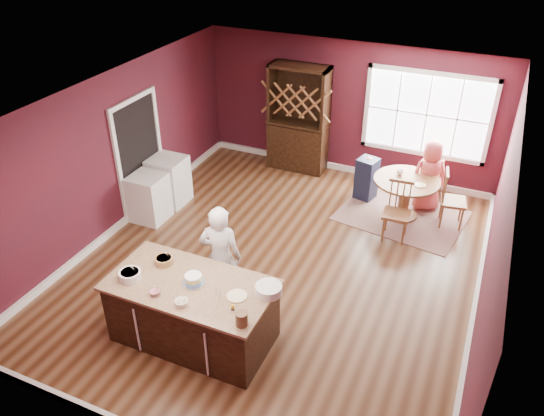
{
  "coord_description": "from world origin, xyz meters",
  "views": [
    {
      "loc": [
        2.63,
        -6.23,
        5.21
      ],
      "look_at": [
        -0.09,
        -0.07,
        1.05
      ],
      "focal_mm": 35.0,
      "sensor_mm": 36.0,
      "label": 1
    }
  ],
  "objects_px": {
    "high_chair": "(367,178)",
    "kitchen_island": "(193,312)",
    "toddler": "(371,161)",
    "washer": "(149,198)",
    "dryer": "(169,181)",
    "chair_south": "(397,212)",
    "chair_east": "(454,199)",
    "layer_cake": "(193,279)",
    "baker": "(221,257)",
    "hutch": "(298,119)",
    "chair_north": "(430,177)",
    "dining_table": "(405,190)",
    "seated_woman": "(429,175)"
  },
  "relations": [
    {
      "from": "layer_cake",
      "to": "baker",
      "type": "bearing_deg",
      "value": 92.16
    },
    {
      "from": "chair_north",
      "to": "baker",
      "type": "bearing_deg",
      "value": 49.87
    },
    {
      "from": "high_chair",
      "to": "toddler",
      "type": "xyz_separation_m",
      "value": [
        0.05,
        -0.02,
        0.38
      ]
    },
    {
      "from": "baker",
      "to": "toddler",
      "type": "bearing_deg",
      "value": -121.39
    },
    {
      "from": "layer_cake",
      "to": "toddler",
      "type": "bearing_deg",
      "value": 76.21
    },
    {
      "from": "chair_north",
      "to": "layer_cake",
      "type": "bearing_deg",
      "value": 53.75
    },
    {
      "from": "baker",
      "to": "washer",
      "type": "distance_m",
      "value": 2.71
    },
    {
      "from": "chair_north",
      "to": "high_chair",
      "type": "relative_size",
      "value": 1.06
    },
    {
      "from": "dining_table",
      "to": "chair_south",
      "type": "height_order",
      "value": "chair_south"
    },
    {
      "from": "high_chair",
      "to": "dryer",
      "type": "xyz_separation_m",
      "value": [
        -3.34,
        -1.65,
        0.03
      ]
    },
    {
      "from": "seated_woman",
      "to": "washer",
      "type": "xyz_separation_m",
      "value": [
        -4.45,
        -2.38,
        -0.25
      ]
    },
    {
      "from": "chair_east",
      "to": "dryer",
      "type": "relative_size",
      "value": 1.15
    },
    {
      "from": "dining_table",
      "to": "chair_south",
      "type": "relative_size",
      "value": 1.11
    },
    {
      "from": "dining_table",
      "to": "seated_woman",
      "type": "bearing_deg",
      "value": 55.84
    },
    {
      "from": "chair_north",
      "to": "dryer",
      "type": "xyz_separation_m",
      "value": [
        -4.44,
        -2.13,
        -0.0
      ]
    },
    {
      "from": "baker",
      "to": "layer_cake",
      "type": "height_order",
      "value": "baker"
    },
    {
      "from": "dining_table",
      "to": "dryer",
      "type": "distance_m",
      "value": 4.33
    },
    {
      "from": "layer_cake",
      "to": "dryer",
      "type": "relative_size",
      "value": 0.33
    },
    {
      "from": "layer_cake",
      "to": "hutch",
      "type": "bearing_deg",
      "value": 96.81
    },
    {
      "from": "kitchen_island",
      "to": "chair_north",
      "type": "bearing_deg",
      "value": 66.35
    },
    {
      "from": "chair_south",
      "to": "high_chair",
      "type": "bearing_deg",
      "value": 121.78
    },
    {
      "from": "kitchen_island",
      "to": "layer_cake",
      "type": "height_order",
      "value": "layer_cake"
    },
    {
      "from": "chair_east",
      "to": "toddler",
      "type": "relative_size",
      "value": 4.04
    },
    {
      "from": "high_chair",
      "to": "washer",
      "type": "bearing_deg",
      "value": -131.45
    },
    {
      "from": "chair_north",
      "to": "hutch",
      "type": "bearing_deg",
      "value": -16.39
    },
    {
      "from": "chair_south",
      "to": "hutch",
      "type": "relative_size",
      "value": 0.47
    },
    {
      "from": "washer",
      "to": "dryer",
      "type": "xyz_separation_m",
      "value": [
        0.0,
        0.64,
        0.03
      ]
    },
    {
      "from": "baker",
      "to": "chair_east",
      "type": "xyz_separation_m",
      "value": [
        2.71,
        3.42,
        -0.28
      ]
    },
    {
      "from": "dining_table",
      "to": "washer",
      "type": "height_order",
      "value": "washer"
    },
    {
      "from": "kitchen_island",
      "to": "dining_table",
      "type": "height_order",
      "value": "kitchen_island"
    },
    {
      "from": "chair_south",
      "to": "dryer",
      "type": "xyz_separation_m",
      "value": [
        -4.15,
        -0.52,
        -0.07
      ]
    },
    {
      "from": "washer",
      "to": "layer_cake",
      "type": "bearing_deg",
      "value": -43.83
    },
    {
      "from": "toddler",
      "to": "washer",
      "type": "height_order",
      "value": "toddler"
    },
    {
      "from": "chair_north",
      "to": "chair_east",
      "type": "bearing_deg",
      "value": 110.64
    },
    {
      "from": "dining_table",
      "to": "chair_east",
      "type": "bearing_deg",
      "value": 3.8
    },
    {
      "from": "chair_east",
      "to": "dryer",
      "type": "height_order",
      "value": "chair_east"
    },
    {
      "from": "hutch",
      "to": "seated_woman",
      "type": "bearing_deg",
      "value": -11.45
    },
    {
      "from": "dryer",
      "to": "dining_table",
      "type": "bearing_deg",
      "value": 17.15
    },
    {
      "from": "toddler",
      "to": "hutch",
      "type": "distance_m",
      "value": 1.86
    },
    {
      "from": "dining_table",
      "to": "baker",
      "type": "height_order",
      "value": "baker"
    },
    {
      "from": "hutch",
      "to": "washer",
      "type": "relative_size",
      "value": 2.57
    },
    {
      "from": "hutch",
      "to": "dryer",
      "type": "relative_size",
      "value": 2.42
    },
    {
      "from": "chair_south",
      "to": "dining_table",
      "type": "bearing_deg",
      "value": 87.32
    },
    {
      "from": "chair_north",
      "to": "dryer",
      "type": "relative_size",
      "value": 1.0
    },
    {
      "from": "chair_east",
      "to": "hutch",
      "type": "bearing_deg",
      "value": 64.67
    },
    {
      "from": "chair_east",
      "to": "layer_cake",
      "type": "bearing_deg",
      "value": 138.36
    },
    {
      "from": "hutch",
      "to": "dryer",
      "type": "bearing_deg",
      "value": -126.06
    },
    {
      "from": "dining_table",
      "to": "chair_south",
      "type": "xyz_separation_m",
      "value": [
        0.02,
        -0.76,
        -0.01
      ]
    },
    {
      "from": "high_chair",
      "to": "kitchen_island",
      "type": "bearing_deg",
      "value": -89.4
    },
    {
      "from": "hutch",
      "to": "dryer",
      "type": "height_order",
      "value": "hutch"
    }
  ]
}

